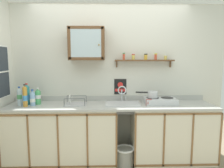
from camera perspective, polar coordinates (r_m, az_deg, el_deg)
name	(u,v)px	position (r m, az deg, el deg)	size (l,w,h in m)	color
back_wall	(110,80)	(3.38, -0.47, 1.23)	(3.74, 0.07, 2.57)	silver
lower_cabinet_run	(63,136)	(3.33, -13.53, -13.83)	(1.64, 0.62, 0.92)	black
lower_cabinet_run_right	(171,135)	(3.42, 16.14, -13.36)	(1.24, 0.62, 0.92)	black
countertop	(111,105)	(3.12, -0.33, -5.97)	(3.10, 0.64, 0.03)	#B2B2AD
backsplash	(110,98)	(3.40, -0.45, -3.92)	(3.10, 0.02, 0.08)	#B2B2AD
sink	(122,105)	(3.17, 2.94, -5.98)	(0.52, 0.44, 0.37)	silver
hot_plate_stove	(160,101)	(3.24, 13.26, -4.59)	(0.47, 0.32, 0.09)	silver
saucepan	(152,94)	(3.21, 11.16, -2.82)	(0.34, 0.16, 0.10)	silver
bottle_water_clear_0	(20,97)	(3.33, -24.34, -3.22)	(0.07, 0.07, 0.28)	silver
bottle_soda_green_1	(38,97)	(3.30, -19.91, -3.31)	(0.08, 0.08, 0.25)	#4CB266
bottle_juice_amber_2	(25,97)	(3.20, -23.04, -3.22)	(0.06, 0.06, 0.33)	gold
bottle_water_blue_3	(33,99)	(3.24, -21.23, -3.79)	(0.08, 0.08, 0.24)	#8CB7E0
bottle_detergent_teal_4	(27,95)	(3.32, -22.57, -2.90)	(0.08, 0.08, 0.33)	teal
dish_rack	(75,103)	(3.15, -10.25, -5.29)	(0.32, 0.26, 0.15)	#B2B2B7
mug	(149,102)	(3.10, 10.20, -5.04)	(0.09, 0.12, 0.09)	#B24C47
wall_cabinet	(87,44)	(3.22, -7.03, 11.04)	(0.55, 0.30, 0.50)	brown
spice_shelf	(144,60)	(3.33, 8.96, 6.69)	(0.94, 0.14, 0.23)	brown
warning_sign	(120,87)	(3.38, 2.33, -0.77)	(0.20, 0.01, 0.25)	black
trash_bin	(125,158)	(3.24, 3.57, -19.85)	(0.29, 0.29, 0.33)	gray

